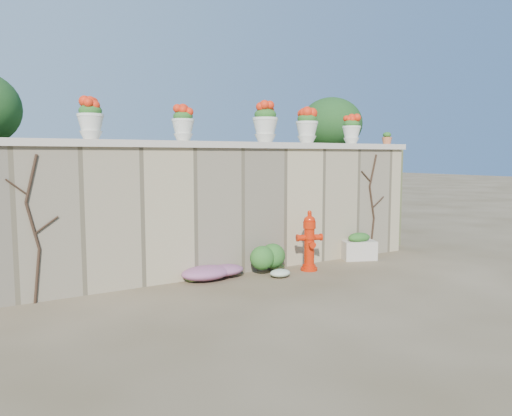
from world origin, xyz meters
TOP-DOWN VIEW (x-y plane):
  - ground at (0.00, 0.00)m, footprint 80.00×80.00m
  - stone_wall at (0.00, 1.80)m, footprint 8.00×0.40m
  - wall_cap at (0.00, 1.80)m, footprint 8.10×0.52m
  - raised_fill at (0.00, 5.00)m, footprint 9.00×6.00m
  - back_shrub_right at (3.40, 3.00)m, footprint 1.30×1.30m
  - vine_left at (-2.67, 1.58)m, footprint 0.60×0.04m
  - vine_right at (3.23, 1.58)m, footprint 0.60×0.04m
  - fire_hydrant at (1.42, 1.18)m, footprint 0.43×0.30m
  - planter_box at (2.72, 1.39)m, footprint 0.68×0.54m
  - green_shrub at (0.70, 1.39)m, footprint 0.66×0.59m
  - magenta_clump at (-0.13, 1.54)m, footprint 1.02×0.68m
  - white_flowers at (0.69, 1.02)m, footprint 0.45×0.36m
  - urn_pot_1 at (-1.87, 1.80)m, footprint 0.36×0.36m
  - urn_pot_2 at (-0.51, 1.80)m, footprint 0.34×0.34m
  - urn_pot_3 at (0.96, 1.80)m, footprint 0.42×0.42m
  - urn_pot_4 at (1.82, 1.80)m, footprint 0.39×0.39m
  - urn_pot_5 at (2.87, 1.80)m, footprint 0.34×0.34m
  - terracotta_pot at (3.80, 1.80)m, footprint 0.20×0.20m

SIDE VIEW (x-z plane):
  - ground at x=0.00m, z-range 0.00..0.00m
  - white_flowers at x=0.69m, z-range 0.00..0.16m
  - magenta_clump at x=-0.13m, z-range 0.00..0.27m
  - planter_box at x=2.72m, z-range -0.02..0.47m
  - green_shrub at x=0.70m, z-range 0.00..0.62m
  - fire_hydrant at x=1.42m, z-range 0.00..0.99m
  - vine_left at x=-2.67m, z-range 0.04..1.94m
  - vine_right at x=3.23m, z-range 0.04..1.94m
  - stone_wall at x=0.00m, z-range 0.00..2.00m
  - raised_fill at x=0.00m, z-range 0.00..2.00m
  - wall_cap at x=0.00m, z-range 2.00..2.10m
  - terracotta_pot at x=3.80m, z-range 2.09..2.32m
  - urn_pot_5 at x=2.87m, z-range 2.10..2.63m
  - urn_pot_2 at x=-0.51m, z-range 2.10..2.63m
  - urn_pot_1 at x=-1.87m, z-range 2.10..2.66m
  - urn_pot_4 at x=1.82m, z-range 2.10..2.70m
  - urn_pot_3 at x=0.96m, z-range 2.10..2.75m
  - back_shrub_right at x=3.40m, z-range 2.00..3.10m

